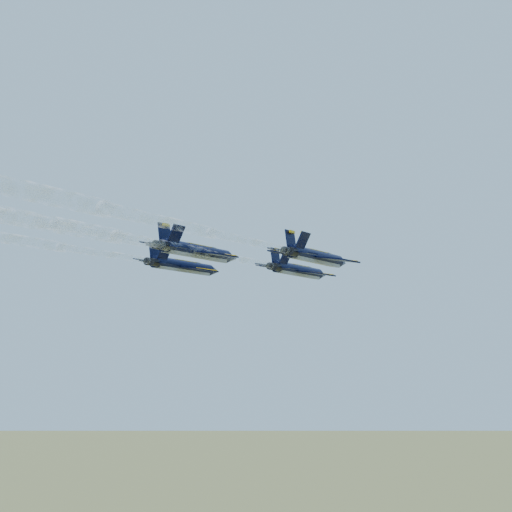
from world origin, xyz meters
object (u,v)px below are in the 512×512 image
Objects in this scene: jet_lead at (299,271)px; jet_right at (317,257)px; jet_slot at (198,252)px; jet_left at (184,267)px.

jet_right is (10.01, -11.66, 0.00)m from jet_lead.
jet_slot is (0.34, -24.50, 0.00)m from jet_lead.
jet_slot is (11.16, -10.59, 0.00)m from jet_left.
jet_slot is at bearing -129.77° from jet_right.
jet_lead is at bearing 49.34° from jet_left.
jet_slot is at bearing -91.99° from jet_lead.
jet_lead is 1.00× the size of jet_slot.
jet_lead and jet_left have the same top height.
jet_right is 1.00× the size of jet_slot.
jet_left is 1.00× the size of jet_slot.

